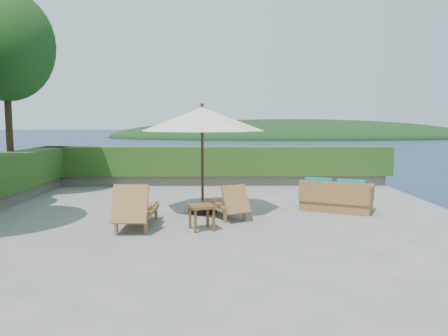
{
  "coord_description": "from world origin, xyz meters",
  "views": [
    {
      "loc": [
        0.19,
        -9.74,
        2.21
      ],
      "look_at": [
        0.3,
        0.8,
        1.1
      ],
      "focal_mm": 35.0,
      "sensor_mm": 36.0,
      "label": 1
    }
  ],
  "objects_px": {
    "patio_umbrella": "(202,120)",
    "lounge_left": "(136,209)",
    "wicker_loveseat": "(336,198)",
    "side_table": "(202,209)",
    "lounge_right": "(227,204)"
  },
  "relations": [
    {
      "from": "patio_umbrella",
      "to": "lounge_left",
      "type": "xyz_separation_m",
      "value": [
        -1.34,
        -1.55,
        -1.85
      ]
    },
    {
      "from": "patio_umbrella",
      "to": "wicker_loveseat",
      "type": "relative_size",
      "value": 1.69
    },
    {
      "from": "lounge_left",
      "to": "side_table",
      "type": "distance_m",
      "value": 1.4
    },
    {
      "from": "patio_umbrella",
      "to": "wicker_loveseat",
      "type": "xyz_separation_m",
      "value": [
        3.32,
        0.16,
        -1.93
      ]
    },
    {
      "from": "patio_umbrella",
      "to": "wicker_loveseat",
      "type": "distance_m",
      "value": 3.84
    },
    {
      "from": "patio_umbrella",
      "to": "wicker_loveseat",
      "type": "height_order",
      "value": "patio_umbrella"
    },
    {
      "from": "wicker_loveseat",
      "to": "patio_umbrella",
      "type": "bearing_deg",
      "value": -152.23
    },
    {
      "from": "lounge_left",
      "to": "side_table",
      "type": "relative_size",
      "value": 2.71
    },
    {
      "from": "lounge_left",
      "to": "lounge_right",
      "type": "xyz_separation_m",
      "value": [
        1.92,
        0.93,
        -0.07
      ]
    },
    {
      "from": "lounge_left",
      "to": "wicker_loveseat",
      "type": "bearing_deg",
      "value": 20.86
    },
    {
      "from": "patio_umbrella",
      "to": "lounge_right",
      "type": "xyz_separation_m",
      "value": [
        0.58,
        -0.62,
        -1.91
      ]
    },
    {
      "from": "lounge_left",
      "to": "side_table",
      "type": "height_order",
      "value": "lounge_left"
    },
    {
      "from": "patio_umbrella",
      "to": "wicker_loveseat",
      "type": "bearing_deg",
      "value": 2.82
    },
    {
      "from": "patio_umbrella",
      "to": "lounge_right",
      "type": "height_order",
      "value": "patio_umbrella"
    },
    {
      "from": "lounge_right",
      "to": "lounge_left",
      "type": "bearing_deg",
      "value": 179.16
    }
  ]
}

